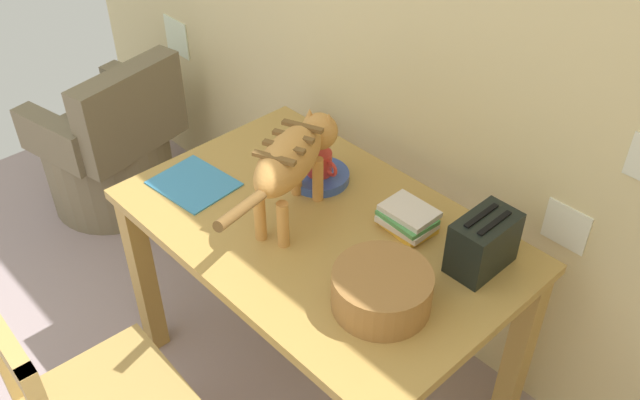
{
  "coord_description": "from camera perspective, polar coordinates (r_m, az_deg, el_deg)",
  "views": [
    {
      "loc": [
        1.32,
        0.53,
        2.14
      ],
      "look_at": [
        0.13,
        1.65,
        0.86
      ],
      "focal_mm": 38.61,
      "sensor_mm": 36.0,
      "label": 1
    }
  ],
  "objects": [
    {
      "name": "coffee_mug",
      "position": [
        2.28,
        -0.0,
        3.08
      ],
      "size": [
        0.13,
        0.09,
        0.08
      ],
      "color": "red",
      "rests_on": "saucer_bowl"
    },
    {
      "name": "wicker_basket",
      "position": [
        1.86,
        5.14,
        -7.38
      ],
      "size": [
        0.27,
        0.27,
        0.12
      ],
      "color": "#9B6C39",
      "rests_on": "dining_table"
    },
    {
      "name": "cat",
      "position": [
        2.07,
        -2.19,
        3.55
      ],
      "size": [
        0.31,
        0.64,
        0.3
      ],
      "rotation": [
        0.0,
        0.0,
        0.39
      ],
      "color": "#CC8F48",
      "rests_on": "dining_table"
    },
    {
      "name": "toaster",
      "position": [
        2.0,
        13.38,
        -3.48
      ],
      "size": [
        0.12,
        0.2,
        0.18
      ],
      "color": "black",
      "rests_on": "dining_table"
    },
    {
      "name": "magazine",
      "position": [
        2.34,
        -10.41,
        1.35
      ],
      "size": [
        0.28,
        0.24,
        0.01
      ],
      "primitive_type": "cube",
      "rotation": [
        0.0,
        0.0,
        0.09
      ],
      "color": "#3B8DC5",
      "rests_on": "dining_table"
    },
    {
      "name": "dining_table",
      "position": [
        2.2,
        0.0,
        -4.0
      ],
      "size": [
        1.25,
        0.8,
        0.76
      ],
      "color": "#B58D46",
      "rests_on": "ground_plane"
    },
    {
      "name": "wicker_armchair",
      "position": [
        3.46,
        -16.84,
        3.64
      ],
      "size": [
        0.65,
        0.67,
        0.78
      ],
      "rotation": [
        0.0,
        0.0,
        1.77
      ],
      "color": "#766A51",
      "rests_on": "ground_plane"
    },
    {
      "name": "saucer_bowl",
      "position": [
        2.32,
        -0.06,
        1.97
      ],
      "size": [
        0.2,
        0.2,
        0.03
      ],
      "primitive_type": "cylinder",
      "color": "#3453B0",
      "rests_on": "dining_table"
    },
    {
      "name": "book_stack",
      "position": [
        2.12,
        7.27,
        -1.59
      ],
      "size": [
        0.18,
        0.14,
        0.07
      ],
      "color": "yellow",
      "rests_on": "dining_table"
    },
    {
      "name": "wall_rear",
      "position": [
        2.31,
        8.26,
        15.1
      ],
      "size": [
        4.24,
        0.11,
        2.5
      ],
      "color": "beige",
      "rests_on": "ground_plane"
    }
  ]
}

